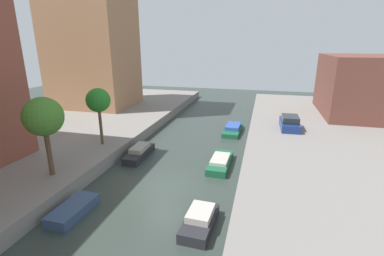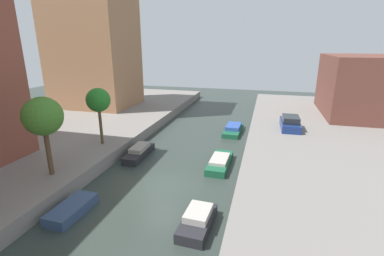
% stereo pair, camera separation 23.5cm
% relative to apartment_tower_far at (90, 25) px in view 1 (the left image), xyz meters
% --- Properties ---
extents(ground_plane, '(84.00, 84.00, 0.00)m').
position_rel_apartment_tower_far_xyz_m(ground_plane, '(16.00, -17.52, -11.39)').
color(ground_plane, '#2D3833').
extents(apartment_tower_far, '(10.00, 8.04, 20.78)m').
position_rel_apartment_tower_far_xyz_m(apartment_tower_far, '(0.00, 0.00, 0.00)').
color(apartment_tower_far, '#9E704C').
rests_on(apartment_tower_far, quay_left).
extents(low_block_right, '(10.00, 11.30, 6.89)m').
position_rel_apartment_tower_far_xyz_m(low_block_right, '(34.00, 3.25, -6.95)').
color(low_block_right, brown).
rests_on(low_block_right, quay_right).
extents(street_tree_2, '(2.43, 2.43, 5.14)m').
position_rel_apartment_tower_far_xyz_m(street_tree_2, '(9.10, -19.55, -6.51)').
color(street_tree_2, brown).
rests_on(street_tree_2, quay_left).
extents(street_tree_3, '(1.97, 1.97, 4.77)m').
position_rel_apartment_tower_far_xyz_m(street_tree_3, '(9.10, -13.57, -6.66)').
color(street_tree_3, brown).
rests_on(street_tree_3, quay_left).
extents(parked_car, '(1.86, 4.10, 1.34)m').
position_rel_apartment_tower_far_xyz_m(parked_car, '(24.88, -4.87, -9.83)').
color(parked_car, navy).
rests_on(parked_car, quay_right).
extents(moored_boat_left_2, '(1.48, 3.12, 0.59)m').
position_rel_apartment_tower_far_xyz_m(moored_boat_left_2, '(12.25, -21.82, -11.10)').
color(moored_boat_left_2, '#33476B').
rests_on(moored_boat_left_2, ground_plane).
extents(moored_boat_left_3, '(1.36, 4.10, 0.93)m').
position_rel_apartment_tower_far_xyz_m(moored_boat_left_3, '(12.31, -13.21, -11.00)').
color(moored_boat_left_3, '#232328').
rests_on(moored_boat_left_3, ground_plane).
extents(moored_boat_right_2, '(1.57, 3.22, 0.94)m').
position_rel_apartment_tower_far_xyz_m(moored_boat_right_2, '(19.40, -21.12, -11.00)').
color(moored_boat_right_2, '#232328').
rests_on(moored_boat_right_2, ground_plane).
extents(moored_boat_right_3, '(1.56, 4.32, 0.77)m').
position_rel_apartment_tower_far_xyz_m(moored_boat_right_3, '(19.25, -13.34, -11.06)').
color(moored_boat_right_3, '#195638').
rests_on(moored_boat_right_3, ground_plane).
extents(moored_boat_right_4, '(1.83, 4.64, 0.85)m').
position_rel_apartment_tower_far_xyz_m(moored_boat_right_4, '(19.22, -4.48, -11.04)').
color(moored_boat_right_4, '#195638').
rests_on(moored_boat_right_4, ground_plane).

